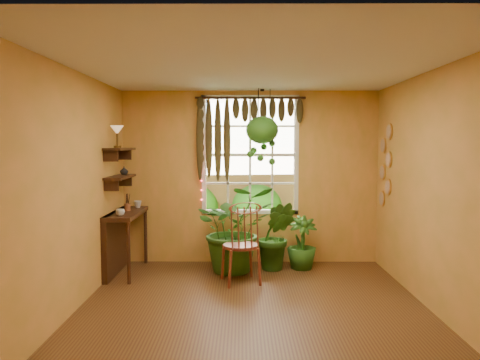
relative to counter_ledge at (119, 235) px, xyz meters
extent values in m
plane|color=brown|center=(1.91, -1.60, -0.55)|extent=(4.50, 4.50, 0.00)
plane|color=silver|center=(1.91, -1.60, 2.15)|extent=(4.50, 4.50, 0.00)
plane|color=#E1964C|center=(1.91, 0.65, 0.80)|extent=(4.00, 0.00, 4.00)
plane|color=#E1964C|center=(-0.09, -1.60, 0.80)|extent=(0.00, 4.50, 4.50)
plane|color=#E1964C|center=(3.91, -1.60, 0.80)|extent=(0.00, 4.50, 4.50)
cube|color=white|center=(1.91, 0.68, 1.15)|extent=(1.52, 0.10, 1.86)
cube|color=white|center=(1.91, 0.71, 1.15)|extent=(1.38, 0.01, 1.78)
cylinder|color=#3D1B10|center=(1.91, 0.57, 2.03)|extent=(1.70, 0.04, 0.04)
cube|color=#3D1B10|center=(0.11, 0.00, 0.32)|extent=(0.40, 1.20, 0.06)
cube|color=#3D1B10|center=(-0.05, 0.00, -0.10)|extent=(0.08, 1.18, 0.90)
cylinder|color=#3D1B10|center=(0.27, -0.55, -0.12)|extent=(0.05, 0.05, 0.86)
cylinder|color=#3D1B10|center=(0.27, 0.55, -0.12)|extent=(0.05, 0.05, 0.86)
cube|color=#3D1B10|center=(0.03, 0.00, 0.85)|extent=(0.25, 0.90, 0.04)
cube|color=#3D1B10|center=(0.03, 0.00, 1.25)|extent=(0.25, 0.90, 0.04)
cube|color=#2C601B|center=(1.91, 5.65, -0.57)|extent=(14.00, 10.00, 0.04)
cube|color=olive|center=(1.91, 3.85, 0.35)|extent=(12.00, 0.10, 1.80)
plane|color=#91C3F4|center=(1.91, 7.45, 1.00)|extent=(12.00, 0.00, 12.00)
cylinder|color=maroon|center=(1.77, -0.47, -0.05)|extent=(0.59, 0.59, 0.04)
torus|color=maroon|center=(1.82, -0.67, 0.49)|extent=(0.45, 0.16, 0.45)
imported|color=#224E15|center=(1.68, 0.08, 0.09)|extent=(1.35, 1.24, 1.28)
imported|color=#224E15|center=(2.29, 0.18, -0.04)|extent=(0.62, 0.53, 1.03)
imported|color=#224E15|center=(2.68, 0.24, -0.16)|extent=(0.53, 0.53, 0.79)
ellipsoid|color=black|center=(2.09, 0.42, 1.46)|extent=(0.29, 0.29, 0.17)
ellipsoid|color=#224E15|center=(2.09, 0.42, 1.53)|extent=(0.49, 0.49, 0.42)
imported|color=silver|center=(0.13, -0.40, 0.39)|extent=(0.14, 0.14, 0.09)
imported|color=beige|center=(0.19, 0.39, 0.40)|extent=(0.14, 0.14, 0.11)
cylinder|color=brown|center=(0.11, 0.08, 0.40)|extent=(0.09, 0.09, 0.11)
imported|color=#B2AD99|center=(0.04, 0.20, 0.93)|extent=(0.16, 0.16, 0.12)
cylinder|color=#553B18|center=(0.05, -0.18, 1.28)|extent=(0.10, 0.10, 0.03)
cylinder|color=#553B18|center=(0.05, -0.18, 1.38)|extent=(0.02, 0.02, 0.19)
cone|color=slate|center=(0.05, -0.18, 1.51)|extent=(0.19, 0.19, 0.12)
camera|label=1|loc=(1.78, -6.68, 1.32)|focal=35.00mm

